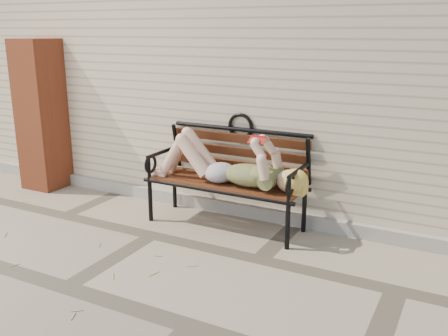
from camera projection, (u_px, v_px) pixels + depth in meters
The scene contains 7 objects.
ground at pixel (152, 235), 5.30m from camera, with size 80.00×80.00×0.00m, color gray.
house_wall at pixel (266, 72), 7.46m from camera, with size 8.00×4.00×3.00m, color beige.
foundation_strip at pixel (198, 202), 6.11m from camera, with size 8.00×0.10×0.15m, color #A49F94.
brick_pillar at pixel (42, 115), 6.70m from camera, with size 0.50×0.50×2.00m, color #A54725.
garden_bench at pixel (230, 164), 5.48m from camera, with size 1.88×0.75×1.22m.
reading_woman at pixel (225, 164), 5.34m from camera, with size 1.77×0.40×0.56m.
straw_scatter at pixel (85, 254), 4.86m from camera, with size 2.76×1.65×0.01m.
Camera 1 is at (2.96, -4.00, 2.12)m, focal length 40.00 mm.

